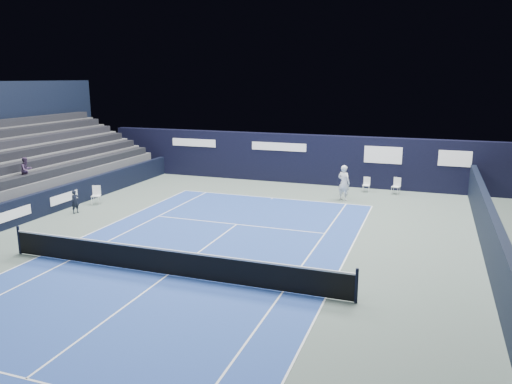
{
  "coord_description": "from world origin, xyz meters",
  "views": [
    {
      "loc": [
        8.21,
        -14.06,
        6.62
      ],
      "look_at": [
        0.49,
        7.67,
        1.3
      ],
      "focal_mm": 35.0,
      "sensor_mm": 36.0,
      "label": 1
    }
  ],
  "objects_px": {
    "tennis_net": "(167,261)",
    "tennis_player": "(344,183)",
    "folding_chair_back_b": "(397,185)",
    "line_judge_chair": "(96,194)",
    "folding_chair_back_a": "(367,182)"
  },
  "relations": [
    {
      "from": "tennis_net",
      "to": "tennis_player",
      "type": "relative_size",
      "value": 6.57
    },
    {
      "from": "folding_chair_back_b",
      "to": "tennis_net",
      "type": "xyz_separation_m",
      "value": [
        -6.45,
        -15.19,
        -0.04
      ]
    },
    {
      "from": "tennis_net",
      "to": "line_judge_chair",
      "type": "bearing_deg",
      "value": 138.64
    },
    {
      "from": "folding_chair_back_b",
      "to": "line_judge_chair",
      "type": "distance_m",
      "value": 16.81
    },
    {
      "from": "line_judge_chair",
      "to": "tennis_player",
      "type": "relative_size",
      "value": 0.5
    },
    {
      "from": "tennis_net",
      "to": "folding_chair_back_a",
      "type": "bearing_deg",
      "value": 72.78
    },
    {
      "from": "tennis_player",
      "to": "line_judge_chair",
      "type": "bearing_deg",
      "value": -157.02
    },
    {
      "from": "folding_chair_back_b",
      "to": "tennis_net",
      "type": "distance_m",
      "value": 16.5
    },
    {
      "from": "folding_chair_back_b",
      "to": "line_judge_chair",
      "type": "relative_size",
      "value": 0.98
    },
    {
      "from": "tennis_net",
      "to": "tennis_player",
      "type": "xyz_separation_m",
      "value": [
        3.81,
        12.69,
        0.47
      ]
    },
    {
      "from": "folding_chair_back_b",
      "to": "tennis_player",
      "type": "height_order",
      "value": "tennis_player"
    },
    {
      "from": "tennis_net",
      "to": "tennis_player",
      "type": "distance_m",
      "value": 13.25
    },
    {
      "from": "folding_chair_back_b",
      "to": "folding_chair_back_a",
      "type": "bearing_deg",
      "value": -167.38
    },
    {
      "from": "folding_chair_back_a",
      "to": "folding_chair_back_b",
      "type": "bearing_deg",
      "value": -0.33
    },
    {
      "from": "folding_chair_back_b",
      "to": "line_judge_chair",
      "type": "xyz_separation_m",
      "value": [
        -14.93,
        -7.72,
        0.01
      ]
    }
  ]
}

